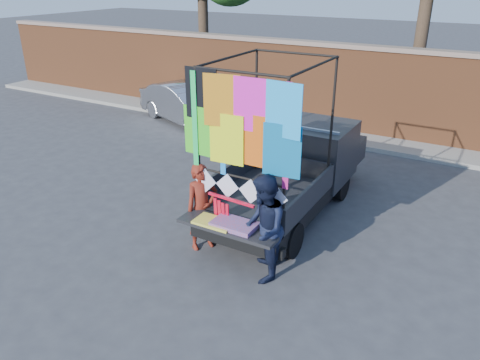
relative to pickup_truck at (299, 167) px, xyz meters
The scene contains 8 objects.
ground 2.09m from the pickup_truck, 90.98° to the right, with size 90.00×90.00×0.00m, color #38383A.
brick_wall 5.10m from the pickup_truck, 90.37° to the left, with size 30.00×0.45×2.61m.
curb 4.44m from the pickup_truck, 90.43° to the left, with size 30.00×1.20×0.12m, color gray.
pickup_truck is the anchor object (origin of this frame).
sedan 6.43m from the pickup_truck, 146.88° to the left, with size 1.32×3.80×1.25m, color #A6A8AD.
woman 2.58m from the pickup_truck, 106.42° to the right, with size 0.57×0.38×1.57m, color maroon.
man 2.82m from the pickup_truck, 77.99° to the right, with size 0.85×0.66×1.74m, color black.
streamer_bundle 2.64m from the pickup_truck, 93.69° to the right, with size 0.88×0.11×0.61m.
Camera 1 is at (3.41, -6.41, 4.46)m, focal length 35.00 mm.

